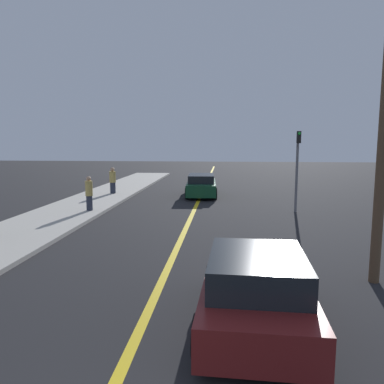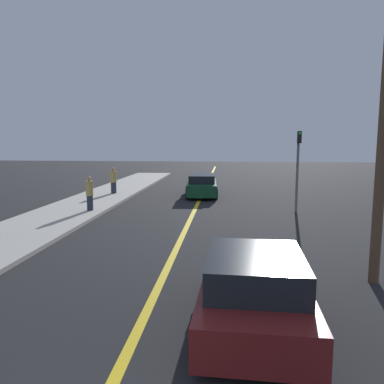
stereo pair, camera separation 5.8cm
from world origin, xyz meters
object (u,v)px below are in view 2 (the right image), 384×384
(pedestrian_far_standing, at_px, (90,193))
(pedestrian_by_sign, at_px, (113,180))
(car_near_right_lane, at_px, (254,291))
(traffic_light, at_px, (298,163))
(car_ahead_center, at_px, (202,185))
(utility_pole, at_px, (384,121))

(pedestrian_far_standing, xyz_separation_m, pedestrian_by_sign, (-0.64, 5.75, -0.00))
(car_near_right_lane, height_order, traffic_light, traffic_light)
(car_ahead_center, bearing_deg, utility_pole, -72.70)
(car_ahead_center, distance_m, pedestrian_far_standing, 7.79)
(car_near_right_lane, height_order, utility_pole, utility_pole)
(utility_pole, bearing_deg, car_ahead_center, 110.02)
(car_ahead_center, xyz_separation_m, utility_pole, (5.04, -13.84, 3.14))
(car_ahead_center, bearing_deg, traffic_light, -48.82)
(pedestrian_far_standing, bearing_deg, pedestrian_by_sign, 96.32)
(car_ahead_center, bearing_deg, car_near_right_lane, -85.59)
(utility_pole, bearing_deg, pedestrian_far_standing, 141.95)
(car_ahead_center, xyz_separation_m, traffic_light, (4.80, -4.99, 1.70))
(car_ahead_center, bearing_deg, pedestrian_far_standing, -131.17)
(car_ahead_center, relative_size, utility_pole, 0.61)
(pedestrian_by_sign, distance_m, traffic_light, 11.36)
(car_ahead_center, height_order, utility_pole, utility_pole)
(pedestrian_far_standing, bearing_deg, utility_pole, -38.05)
(pedestrian_by_sign, xyz_separation_m, traffic_light, (10.28, -4.63, 1.42))
(car_near_right_lane, xyz_separation_m, pedestrian_far_standing, (-6.88, 10.17, 0.27))
(car_near_right_lane, relative_size, traffic_light, 1.04)
(traffic_light, bearing_deg, car_near_right_lane, -103.77)
(car_near_right_lane, relative_size, pedestrian_far_standing, 2.47)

